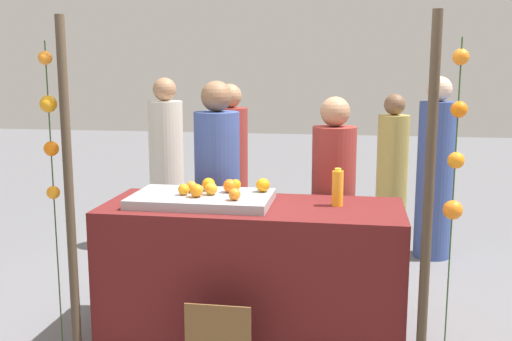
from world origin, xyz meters
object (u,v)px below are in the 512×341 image
object	(u,v)px
juice_bottle	(338,188)
orange_1	(209,184)
orange_0	(236,185)
vendor_left	(217,201)
stall_counter	(252,272)
vendor_right	(333,213)

from	to	relation	value
juice_bottle	orange_1	bearing A→B (deg)	177.18
orange_0	vendor_left	world-z (taller)	vendor_left
orange_0	orange_1	distance (m)	0.18
orange_0	vendor_left	xyz separation A→B (m)	(-0.23, 0.43, -0.22)
orange_0	stall_counter	bearing A→B (deg)	-49.47
stall_counter	juice_bottle	distance (m)	0.79
stall_counter	orange_1	size ratio (longest dim) A/B	21.98
orange_0	vendor_left	size ratio (longest dim) A/B	0.04
vendor_left	vendor_right	size ratio (longest dim) A/B	1.07
orange_0	vendor_right	world-z (taller)	vendor_right
orange_0	vendor_right	size ratio (longest dim) A/B	0.05
vendor_left	vendor_right	bearing A→B (deg)	-1.51
stall_counter	orange_0	xyz separation A→B (m)	(-0.14, 0.17, 0.55)
stall_counter	vendor_right	bearing A→B (deg)	49.12
orange_1	vendor_left	bearing A→B (deg)	96.21
vendor_left	vendor_right	world-z (taller)	vendor_left
stall_counter	orange_0	bearing A→B (deg)	130.53
orange_0	vendor_left	distance (m)	0.54
stall_counter	vendor_left	world-z (taller)	vendor_left
orange_0	vendor_left	bearing A→B (deg)	117.59
vendor_left	stall_counter	bearing A→B (deg)	-58.41
juice_bottle	orange_0	bearing A→B (deg)	171.78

